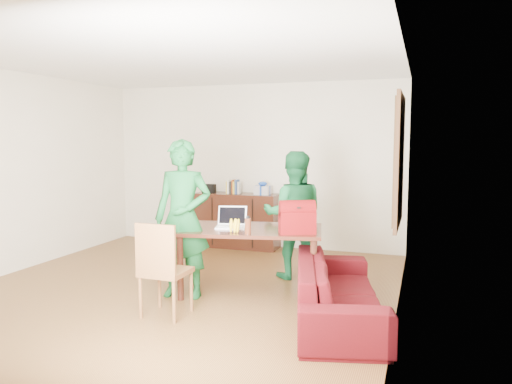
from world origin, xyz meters
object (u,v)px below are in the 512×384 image
(chair, at_px, (165,288))
(laptop, at_px, (231,224))
(bottle, at_px, (248,225))
(red_bag, at_px, (297,220))
(sofa, at_px, (338,290))
(person_near, at_px, (183,219))
(person_far, at_px, (294,215))
(table, at_px, (250,236))

(chair, relative_size, laptop, 2.51)
(bottle, xyz_separation_m, red_bag, (0.49, 0.23, 0.04))
(laptop, bearing_deg, bottle, -56.66)
(chair, xyz_separation_m, sofa, (1.67, 0.47, 0.01))
(bottle, bearing_deg, person_near, -178.60)
(person_far, xyz_separation_m, bottle, (-0.22, -1.16, 0.04))
(table, height_order, person_far, person_far)
(red_bag, bearing_deg, table, 144.03)
(person_far, relative_size, red_bag, 4.25)
(person_near, height_order, bottle, person_near)
(chair, distance_m, person_near, 0.89)
(bottle, relative_size, sofa, 0.10)
(table, distance_m, person_far, 0.87)
(person_far, distance_m, laptop, 1.01)
(person_near, xyz_separation_m, red_bag, (1.27, 0.25, 0.01))
(laptop, bearing_deg, red_bag, -18.48)
(table, height_order, chair, chair)
(person_far, distance_m, red_bag, 0.97)
(person_far, bearing_deg, table, 55.30)
(person_near, relative_size, sofa, 0.88)
(table, distance_m, laptop, 0.27)
(person_near, relative_size, red_bag, 4.65)
(red_bag, bearing_deg, bottle, -178.85)
(person_far, bearing_deg, person_near, 36.44)
(table, bearing_deg, sofa, -37.23)
(laptop, xyz_separation_m, sofa, (1.33, -0.48, -0.51))
(person_near, xyz_separation_m, bottle, (0.77, 0.02, -0.03))
(person_near, height_order, person_far, person_near)
(laptop, bearing_deg, table, 2.21)
(chair, bearing_deg, red_bag, 39.11)
(sofa, bearing_deg, bottle, 65.96)
(red_bag, relative_size, sofa, 0.19)
(person_near, distance_m, laptop, 0.56)
(laptop, xyz_separation_m, red_bag, (0.81, -0.07, 0.10))
(person_near, bearing_deg, bottle, -5.70)
(person_far, xyz_separation_m, sofa, (0.80, -1.34, -0.52))
(table, height_order, person_near, person_near)
(table, xyz_separation_m, sofa, (1.11, -0.54, -0.37))
(table, distance_m, sofa, 1.29)
(person_far, bearing_deg, laptop, 44.93)
(chair, distance_m, bottle, 1.09)
(chair, height_order, laptop, laptop)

